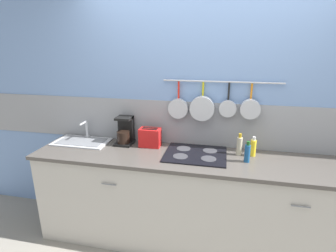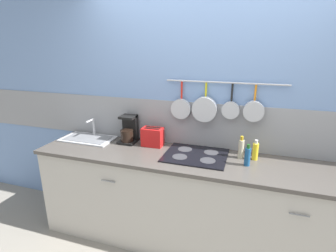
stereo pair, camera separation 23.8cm
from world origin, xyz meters
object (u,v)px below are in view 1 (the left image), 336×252
(bottle_hot_sauce, at_px, (247,153))
(bottle_olive_oil, at_px, (253,148))
(coffee_maker, at_px, (125,132))
(bottle_dish_soap, at_px, (239,146))
(toaster, at_px, (150,137))

(bottle_hot_sauce, xyz_separation_m, bottle_olive_oil, (0.06, 0.15, -0.00))
(coffee_maker, relative_size, bottle_olive_oil, 1.53)
(bottle_dish_soap, relative_size, bottle_hot_sauce, 1.09)
(toaster, bearing_deg, coffee_maker, 173.90)
(coffee_maker, height_order, bottle_hot_sauce, coffee_maker)
(bottle_olive_oil, bearing_deg, bottle_hot_sauce, -113.43)
(coffee_maker, distance_m, bottle_dish_soap, 1.16)
(bottle_hot_sauce, distance_m, bottle_olive_oil, 0.16)
(toaster, relative_size, bottle_dish_soap, 1.08)
(toaster, xyz_separation_m, bottle_dish_soap, (0.88, -0.04, -0.00))
(coffee_maker, xyz_separation_m, bottle_dish_soap, (1.16, -0.07, -0.03))
(coffee_maker, xyz_separation_m, toaster, (0.28, -0.03, -0.02))
(toaster, distance_m, bottle_olive_oil, 1.00)
(toaster, bearing_deg, bottle_hot_sauce, -10.75)
(coffee_maker, height_order, toaster, coffee_maker)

